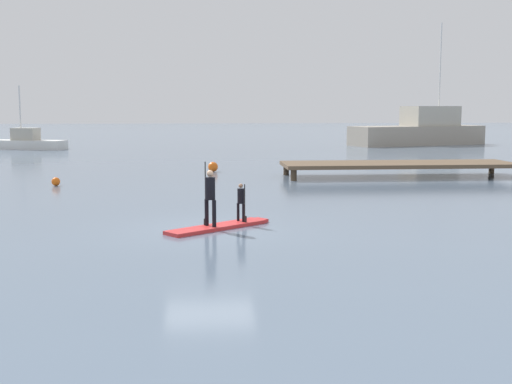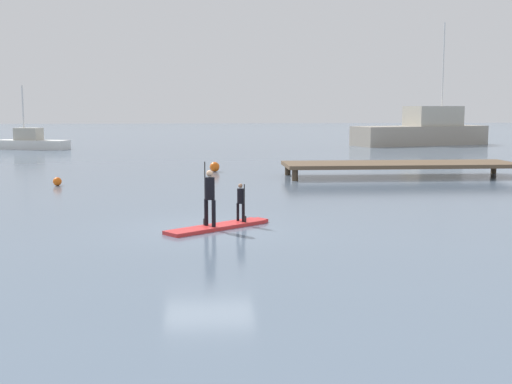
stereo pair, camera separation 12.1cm
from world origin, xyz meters
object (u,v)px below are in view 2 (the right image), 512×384
(paddleboard_near, at_px, (219,227))
(mooring_buoy_mid, at_px, (215,167))
(fishing_boat_white_large, at_px, (423,131))
(paddler_child_solo, at_px, (241,200))
(mooring_buoy_near, at_px, (57,181))
(fishing_boat_green_midground, at_px, (31,142))
(paddler_adult, at_px, (210,194))

(paddleboard_near, relative_size, mooring_buoy_mid, 5.80)
(paddleboard_near, height_order, fishing_boat_white_large, fishing_boat_white_large)
(paddler_child_solo, distance_m, mooring_buoy_mid, 15.84)
(paddler_child_solo, distance_m, mooring_buoy_near, 12.55)
(paddler_child_solo, relative_size, fishing_boat_green_midground, 0.18)
(paddleboard_near, height_order, paddler_child_solo, paddler_child_solo)
(fishing_boat_green_midground, bearing_deg, fishing_boat_white_large, 5.67)
(fishing_boat_green_midground, relative_size, mooring_buoy_near, 16.90)
(paddler_adult, height_order, mooring_buoy_mid, paddler_adult)
(fishing_boat_white_large, bearing_deg, paddleboard_near, -115.93)
(fishing_boat_white_large, bearing_deg, paddler_child_solo, -115.45)
(paddler_child_solo, height_order, mooring_buoy_near, paddler_child_solo)
(paddler_adult, relative_size, mooring_buoy_near, 4.84)
(paddleboard_near, distance_m, paddler_adult, 1.00)
(paddler_adult, bearing_deg, fishing_boat_green_midground, 110.85)
(fishing_boat_green_midground, bearing_deg, paddler_adult, -69.15)
(paddleboard_near, bearing_deg, mooring_buoy_near, 122.02)
(paddler_child_solo, xyz_separation_m, mooring_buoy_near, (-7.32, 10.18, -0.53))
(paddleboard_near, distance_m, mooring_buoy_mid, 16.33)
(fishing_boat_white_large, relative_size, fishing_boat_green_midground, 2.07)
(paddleboard_near, relative_size, fishing_boat_white_large, 0.23)
(fishing_boat_white_large, distance_m, mooring_buoy_near, 38.90)
(paddler_adult, height_order, fishing_boat_green_midground, fishing_boat_green_midground)
(paddler_child_solo, bearing_deg, fishing_boat_white_large, 64.55)
(paddler_adult, distance_m, mooring_buoy_near, 12.65)
(paddler_adult, xyz_separation_m, paddler_child_solo, (0.90, 0.69, -0.28))
(paddler_child_solo, distance_m, fishing_boat_white_large, 43.35)
(fishing_boat_green_midground, xyz_separation_m, mooring_buoy_near, (7.48, -25.64, -0.40))
(paddler_adult, xyz_separation_m, mooring_buoy_mid, (0.46, 16.52, -0.73))
(paddleboard_near, distance_m, fishing_boat_white_large, 44.09)
(fishing_boat_white_large, height_order, mooring_buoy_mid, fishing_boat_white_large)
(paddler_adult, distance_m, mooring_buoy_mid, 16.54)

